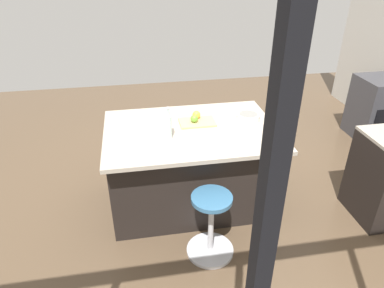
# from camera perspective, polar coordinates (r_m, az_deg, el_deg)

# --- Properties ---
(ground_plane) EXTENTS (7.71, 7.71, 0.00)m
(ground_plane) POSITION_cam_1_polar(r_m,az_deg,el_deg) (4.16, 3.89, -7.60)
(ground_plane) COLOR brown
(oven_range) EXTENTS (0.60, 0.61, 0.90)m
(oven_range) POSITION_cam_1_polar(r_m,az_deg,el_deg) (5.80, 27.76, 5.20)
(oven_range) COLOR #38383D
(oven_range) RESTS_ON ground_plane
(kitchen_island) EXTENTS (1.70, 1.19, 0.93)m
(kitchen_island) POSITION_cam_1_polar(r_m,az_deg,el_deg) (3.73, -0.26, -3.58)
(kitchen_island) COLOR black
(kitchen_island) RESTS_ON ground_plane
(stool_by_window) EXTENTS (0.44, 0.44, 0.64)m
(stool_by_window) POSITION_cam_1_polar(r_m,az_deg,el_deg) (3.25, 3.08, -13.32)
(stool_by_window) COLOR #B7B7BC
(stool_by_window) RESTS_ON ground_plane
(cutting_board) EXTENTS (0.36, 0.24, 0.02)m
(cutting_board) POSITION_cam_1_polar(r_m,az_deg,el_deg) (3.58, 0.85, 3.56)
(cutting_board) COLOR tan
(cutting_board) RESTS_ON kitchen_island
(apple_green) EXTENTS (0.08, 0.08, 0.08)m
(apple_green) POSITION_cam_1_polar(r_m,az_deg,el_deg) (3.54, 0.37, 4.13)
(apple_green) COLOR #609E2D
(apple_green) RESTS_ON cutting_board
(apple_yellow) EXTENTS (0.08, 0.08, 0.08)m
(apple_yellow) POSITION_cam_1_polar(r_m,az_deg,el_deg) (3.62, 0.72, 4.78)
(apple_yellow) COLOR gold
(apple_yellow) RESTS_ON cutting_board
(water_bottle) EXTENTS (0.06, 0.06, 0.31)m
(water_bottle) POSITION_cam_1_polar(r_m,az_deg,el_deg) (3.25, -3.88, 2.90)
(water_bottle) COLOR silver
(water_bottle) RESTS_ON kitchen_island
(fruit_bowl) EXTENTS (0.24, 0.24, 0.07)m
(fruit_bowl) POSITION_cam_1_polar(r_m,az_deg,el_deg) (3.67, 9.14, 4.41)
(fruit_bowl) COLOR silver
(fruit_bowl) RESTS_ON kitchen_island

